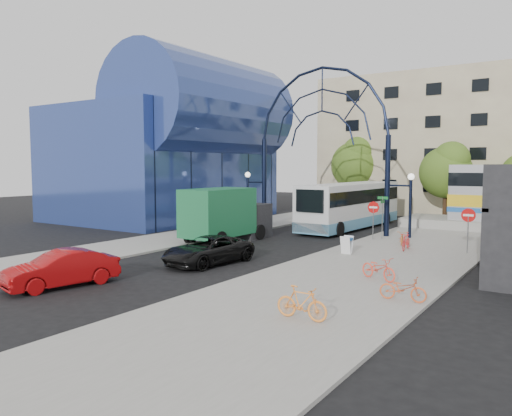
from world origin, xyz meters
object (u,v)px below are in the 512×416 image
Objects in this scene: gateway_arch at (322,116)px; bike_far_b at (302,303)px; bike_far_c at (403,289)px; green_truck at (227,215)px; tree_north_b at (357,162)px; bike_near_b at (406,241)px; bike_far_a at (379,268)px; do_not_enter_sign at (468,220)px; city_bus at (351,205)px; tree_north_a at (447,169)px; stop_sign at (373,211)px; bike_near_a at (402,238)px; street_name_sign at (383,208)px; red_sedan at (61,269)px; sandwich_board at (347,243)px; black_suv at (208,250)px.

gateway_arch is 7.69× the size of bike_far_b.
green_truck is at bearing 57.04° from bike_far_c.
bike_near_b is (11.78, -20.90, -4.64)m from tree_north_b.
bike_far_a is 3.29m from bike_far_c.
do_not_enter_sign is 12.47m from city_bus.
bike_far_c is at bearing -79.75° from tree_north_a.
stop_sign reaches higher than do_not_enter_sign.
bike_far_b is at bearing 150.61° from bike_far_c.
tree_north_a is at bearing 4.86° from bike_far_b.
bike_far_a is at bearing 32.13° from bike_far_c.
bike_far_b reaches higher than bike_far_c.
bike_near_a is at bearing 14.83° from bike_far_c.
stop_sign reaches higher than bike_near_b.
bike_near_a is at bearing 166.63° from do_not_enter_sign.
street_name_sign is 1.66× the size of bike_far_c.
stop_sign is 1.48× the size of bike_near_b.
bike_far_c is at bearing -65.24° from stop_sign.
tree_north_a is 28.36m from bike_far_c.
red_sedan is (1.70, -13.39, -1.00)m from green_truck.
bike_far_a is (-1.77, -9.00, -1.36)m from do_not_enter_sign.
bike_far_a is at bearing -1.22° from bike_far_b.
bike_near_b reaches higher than bike_near_a.
red_sedan reaches higher than sandwich_board.
green_truck reaches higher than bike_near_b.
bike_far_b is (13.03, -35.55, -4.61)m from tree_north_b.
red_sedan is at bearing -81.66° from green_truck.
bike_far_c is at bearing -27.09° from bike_far_b.
do_not_enter_sign is 1.32× the size of bike_far_a.
bike_near_b is at bearing 14.44° from green_truck.
black_suv is 7.27m from red_sedan.
black_suv is 10.19m from bike_far_b.
bike_far_b is (-0.07, -6.62, 0.04)m from bike_far_a.
city_bus is 8.14× the size of bike_near_a.
bike_far_a is (2.15, -9.93, 0.07)m from bike_near_a.
black_suv is at bearing -135.59° from bike_near_a.
red_sedan reaches higher than black_suv.
bike_far_c is at bearing -54.69° from gateway_arch.
stop_sign is 15.14m from bike_far_c.
sandwich_board is at bearing -2.05° from green_truck.
gateway_arch reaches higher than street_name_sign.
bike_near_b is at bearing 56.85° from black_suv.
tree_north_a is at bearing 92.19° from bike_near_b.
sandwich_board is 0.12× the size of tree_north_b.
tree_north_a is at bearing 66.08° from green_truck.
street_name_sign is 2.97m from bike_near_a.
sandwich_board is at bearing 16.42° from bike_far_b.
street_name_sign is (-5.80, 2.60, 0.15)m from do_not_enter_sign.
gateway_arch reaches higher than stop_sign.
black_suv is at bearing -101.85° from tree_north_a.
bike_far_c is at bearing -67.52° from street_name_sign.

